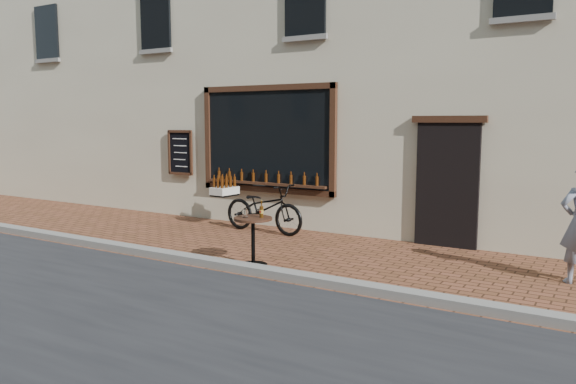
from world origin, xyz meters
The scene contains 5 objects.
ground centered at (0.00, 0.00, 0.00)m, with size 90.00×90.00×0.00m, color brown.
kerb centered at (0.00, 0.20, 0.06)m, with size 90.00×0.25×0.12m, color slate.
shop_building centered at (0.00, 6.50, 5.00)m, with size 28.00×6.20×10.00m.
cargo_bicycle centered at (-1.62, 2.84, 0.51)m, with size 2.20×0.78×1.06m.
bistro_table centered at (-0.25, 0.55, 0.54)m, with size 0.59×0.59×1.02m.
Camera 1 is at (4.61, -6.40, 2.23)m, focal length 35.00 mm.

